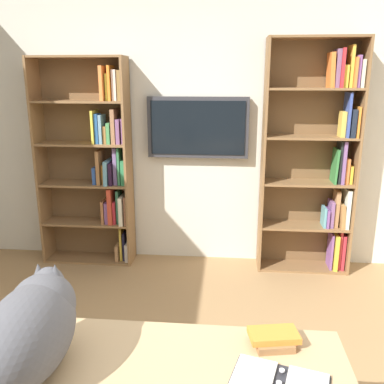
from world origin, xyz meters
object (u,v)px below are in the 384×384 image
object	(u,v)px
bookshelf_left	(320,159)
desk_book_stack	(273,338)
bookshelf_right	(96,164)
wall_mounted_tv	(198,128)
cat	(33,325)

from	to	relation	value
bookshelf_left	desk_book_stack	bearing A→B (deg)	75.03
bookshelf_right	wall_mounted_tv	bearing A→B (deg)	-175.09
wall_mounted_tv	desk_book_stack	distance (m)	2.53
bookshelf_left	desk_book_stack	xyz separation A→B (m)	(0.63, 2.34, -0.27)
wall_mounted_tv	cat	bearing A→B (deg)	81.92
wall_mounted_tv	bookshelf_right	bearing A→B (deg)	4.91
bookshelf_left	cat	bearing A→B (deg)	59.76
bookshelf_right	wall_mounted_tv	size ratio (longest dim) A/B	2.08
bookshelf_right	desk_book_stack	bearing A→B (deg)	121.92
bookshelf_right	wall_mounted_tv	world-z (taller)	bookshelf_right
bookshelf_left	bookshelf_right	bearing A→B (deg)	0.03
bookshelf_left	bookshelf_right	xyz separation A→B (m)	(2.09, 0.00, -0.08)
bookshelf_left	bookshelf_right	distance (m)	2.09
desk_book_stack	bookshelf_right	bearing A→B (deg)	-58.08
wall_mounted_tv	cat	xyz separation A→B (m)	(0.37, 2.64, -0.40)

